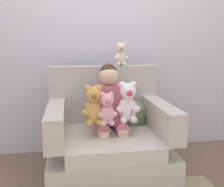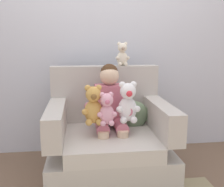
{
  "view_description": "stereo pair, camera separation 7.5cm",
  "coord_description": "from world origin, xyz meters",
  "px_view_note": "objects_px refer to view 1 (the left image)",
  "views": [
    {
      "loc": [
        -0.32,
        -2.13,
        1.17
      ],
      "look_at": [
        0.02,
        -0.05,
        0.76
      ],
      "focal_mm": 41.99,
      "sensor_mm": 36.0,
      "label": 1
    },
    {
      "loc": [
        -0.25,
        -2.15,
        1.17
      ],
      "look_at": [
        0.02,
        -0.05,
        0.76
      ],
      "focal_mm": 41.99,
      "sensor_mm": 36.0,
      "label": 2
    }
  ],
  "objects_px": {
    "plush_pink": "(107,110)",
    "armchair": "(108,141)",
    "plush_cream_on_backrest": "(121,55)",
    "seated_child": "(110,107)",
    "plush_honey": "(94,106)",
    "throw_pillow": "(133,115)",
    "plush_white": "(128,103)"
  },
  "relations": [
    {
      "from": "seated_child",
      "to": "plush_cream_on_backrest",
      "type": "xyz_separation_m",
      "value": [
        0.15,
        0.29,
        0.44
      ]
    },
    {
      "from": "seated_child",
      "to": "plush_white",
      "type": "height_order",
      "value": "seated_child"
    },
    {
      "from": "armchair",
      "to": "throw_pillow",
      "type": "height_order",
      "value": "armchair"
    },
    {
      "from": "plush_cream_on_backrest",
      "to": "seated_child",
      "type": "bearing_deg",
      "value": -112.49
    },
    {
      "from": "plush_pink",
      "to": "plush_white",
      "type": "distance_m",
      "value": 0.19
    },
    {
      "from": "seated_child",
      "to": "plush_pink",
      "type": "height_order",
      "value": "seated_child"
    },
    {
      "from": "plush_white",
      "to": "plush_cream_on_backrest",
      "type": "relative_size",
      "value": 1.5
    },
    {
      "from": "armchair",
      "to": "plush_cream_on_backrest",
      "type": "xyz_separation_m",
      "value": [
        0.17,
        0.31,
        0.75
      ]
    },
    {
      "from": "plush_white",
      "to": "plush_honey",
      "type": "relative_size",
      "value": 1.06
    },
    {
      "from": "plush_pink",
      "to": "throw_pillow",
      "type": "xyz_separation_m",
      "value": [
        0.29,
        0.28,
        -0.13
      ]
    },
    {
      "from": "plush_white",
      "to": "plush_honey",
      "type": "bearing_deg",
      "value": -156.78
    },
    {
      "from": "plush_pink",
      "to": "armchair",
      "type": "bearing_deg",
      "value": 88.56
    },
    {
      "from": "seated_child",
      "to": "armchair",
      "type": "bearing_deg",
      "value": -127.39
    },
    {
      "from": "armchair",
      "to": "plush_cream_on_backrest",
      "type": "bearing_deg",
      "value": 61.55
    },
    {
      "from": "armchair",
      "to": "throw_pillow",
      "type": "xyz_separation_m",
      "value": [
        0.25,
        0.12,
        0.2
      ]
    },
    {
      "from": "seated_child",
      "to": "plush_pink",
      "type": "xyz_separation_m",
      "value": [
        -0.05,
        -0.19,
        0.02
      ]
    },
    {
      "from": "plush_white",
      "to": "armchair",
      "type": "bearing_deg",
      "value": 162.74
    },
    {
      "from": "plush_honey",
      "to": "plush_cream_on_backrest",
      "type": "height_order",
      "value": "plush_cream_on_backrest"
    },
    {
      "from": "armchair",
      "to": "plush_pink",
      "type": "bearing_deg",
      "value": -101.36
    },
    {
      "from": "seated_child",
      "to": "plush_white",
      "type": "xyz_separation_m",
      "value": [
        0.13,
        -0.13,
        0.06
      ]
    },
    {
      "from": "plush_white",
      "to": "plush_cream_on_backrest",
      "type": "xyz_separation_m",
      "value": [
        0.02,
        0.42,
        0.38
      ]
    },
    {
      "from": "plush_cream_on_backrest",
      "to": "plush_honey",
      "type": "bearing_deg",
      "value": -119.87
    },
    {
      "from": "seated_child",
      "to": "throw_pillow",
      "type": "height_order",
      "value": "seated_child"
    },
    {
      "from": "seated_child",
      "to": "plush_pink",
      "type": "bearing_deg",
      "value": -101.57
    },
    {
      "from": "seated_child",
      "to": "plush_honey",
      "type": "height_order",
      "value": "seated_child"
    },
    {
      "from": "armchair",
      "to": "plush_white",
      "type": "xyz_separation_m",
      "value": [
        0.15,
        -0.11,
        0.37
      ]
    },
    {
      "from": "plush_pink",
      "to": "plush_white",
      "type": "relative_size",
      "value": 0.79
    },
    {
      "from": "armchair",
      "to": "plush_honey",
      "type": "height_order",
      "value": "armchair"
    },
    {
      "from": "plush_pink",
      "to": "seated_child",
      "type": "bearing_deg",
      "value": 84.53
    },
    {
      "from": "armchair",
      "to": "plush_honey",
      "type": "bearing_deg",
      "value": -136.82
    },
    {
      "from": "armchair",
      "to": "seated_child",
      "type": "bearing_deg",
      "value": 48.79
    },
    {
      "from": "plush_cream_on_backrest",
      "to": "throw_pillow",
      "type": "xyz_separation_m",
      "value": [
        0.08,
        -0.2,
        -0.55
      ]
    }
  ]
}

